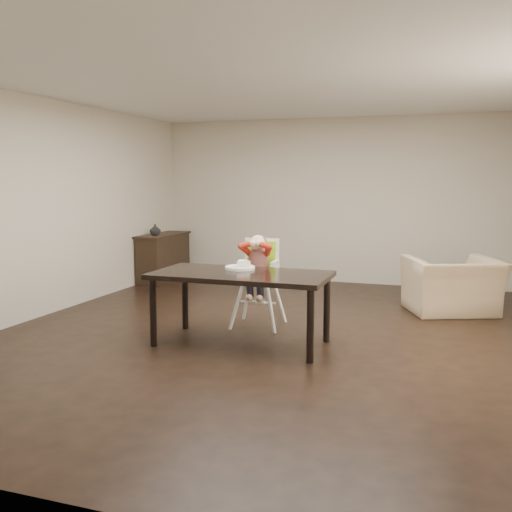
{
  "coord_description": "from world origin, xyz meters",
  "views": [
    {
      "loc": [
        1.78,
        -5.83,
        1.69
      ],
      "look_at": [
        -0.19,
        -0.04,
        0.87
      ],
      "focal_mm": 40.0,
      "sensor_mm": 36.0,
      "label": 1
    }
  ],
  "objects_px": {
    "high_chair": "(259,262)",
    "armchair": "(453,276)",
    "sideboard": "(163,257)",
    "dining_table": "(241,280)"
  },
  "relations": [
    {
      "from": "high_chair",
      "to": "armchair",
      "type": "relative_size",
      "value": 0.98
    },
    {
      "from": "sideboard",
      "to": "high_chair",
      "type": "bearing_deg",
      "value": -43.33
    },
    {
      "from": "high_chair",
      "to": "dining_table",
      "type": "bearing_deg",
      "value": -87.77
    },
    {
      "from": "dining_table",
      "to": "sideboard",
      "type": "xyz_separation_m",
      "value": [
        -2.56,
        3.13,
        -0.27
      ]
    },
    {
      "from": "dining_table",
      "to": "armchair",
      "type": "distance_m",
      "value": 3.01
    },
    {
      "from": "dining_table",
      "to": "sideboard",
      "type": "distance_m",
      "value": 4.05
    },
    {
      "from": "armchair",
      "to": "sideboard",
      "type": "xyz_separation_m",
      "value": [
        -4.62,
        0.95,
        -0.08
      ]
    },
    {
      "from": "dining_table",
      "to": "high_chair",
      "type": "bearing_deg",
      "value": 94.94
    },
    {
      "from": "high_chair",
      "to": "sideboard",
      "type": "bearing_deg",
      "value": 133.97
    },
    {
      "from": "armchair",
      "to": "dining_table",
      "type": "bearing_deg",
      "value": 24.69
    }
  ]
}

